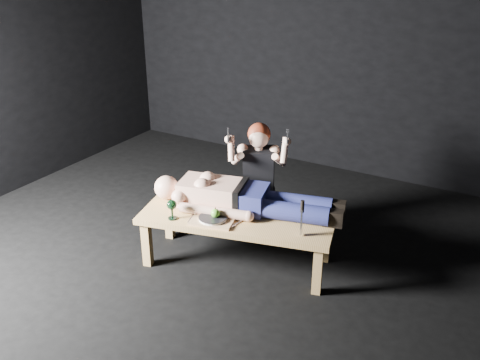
# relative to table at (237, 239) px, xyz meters

# --- Properties ---
(ground) EXTENTS (5.00, 5.00, 0.00)m
(ground) POSITION_rel_table_xyz_m (-0.34, -0.11, -0.23)
(ground) COLOR black
(ground) RESTS_ON ground
(back_wall) EXTENTS (5.00, 0.00, 5.00)m
(back_wall) POSITION_rel_table_xyz_m (-0.34, 2.39, 1.27)
(back_wall) COLOR black
(back_wall) RESTS_ON ground
(table) EXTENTS (1.68, 0.95, 0.45)m
(table) POSITION_rel_table_xyz_m (0.00, 0.00, 0.00)
(table) COLOR tan
(table) RESTS_ON ground
(lying_man) EXTENTS (1.67, 0.86, 0.27)m
(lying_man) POSITION_rel_table_xyz_m (0.02, 0.14, 0.36)
(lying_man) COLOR tan
(lying_man) RESTS_ON table
(kneeling_woman) EXTENTS (0.81, 0.85, 1.12)m
(kneeling_woman) POSITION_rel_table_xyz_m (-0.11, 0.58, 0.33)
(kneeling_woman) COLOR black
(kneeling_woman) RESTS_ON ground
(serving_tray) EXTENTS (0.39, 0.32, 0.02)m
(serving_tray) POSITION_rel_table_xyz_m (-0.12, -0.18, 0.24)
(serving_tray) COLOR tan
(serving_tray) RESTS_ON table
(plate) EXTENTS (0.27, 0.27, 0.02)m
(plate) POSITION_rel_table_xyz_m (-0.12, -0.18, 0.25)
(plate) COLOR white
(plate) RESTS_ON serving_tray
(apple) EXTENTS (0.07, 0.07, 0.07)m
(apple) POSITION_rel_table_xyz_m (-0.10, -0.17, 0.30)
(apple) COLOR #56A52B
(apple) RESTS_ON plate
(goblet) EXTENTS (0.10, 0.10, 0.17)m
(goblet) POSITION_rel_table_xyz_m (-0.42, -0.31, 0.31)
(goblet) COLOR black
(goblet) RESTS_ON table
(fork_flat) EXTENTS (0.07, 0.16, 0.01)m
(fork_flat) POSITION_rel_table_xyz_m (-0.30, -0.23, 0.23)
(fork_flat) COLOR #B2B2B7
(fork_flat) RESTS_ON table
(knife_flat) EXTENTS (0.04, 0.17, 0.01)m
(knife_flat) POSITION_rel_table_xyz_m (0.07, -0.14, 0.23)
(knife_flat) COLOR #B2B2B7
(knife_flat) RESTS_ON table
(spoon_flat) EXTENTS (0.15, 0.09, 0.01)m
(spoon_flat) POSITION_rel_table_xyz_m (0.01, -0.12, 0.23)
(spoon_flat) COLOR #B2B2B7
(spoon_flat) RESTS_ON table
(carving_knife) EXTENTS (0.05, 0.05, 0.30)m
(carving_knife) POSITION_rel_table_xyz_m (0.58, -0.03, 0.37)
(carving_knife) COLOR #B2B2B7
(carving_knife) RESTS_ON table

